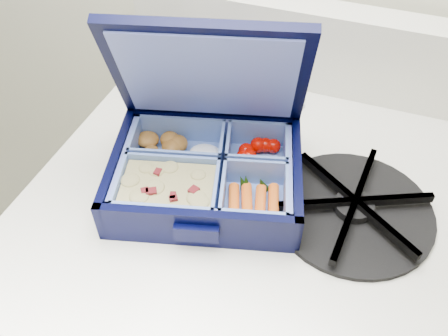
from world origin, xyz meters
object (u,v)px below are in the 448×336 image
at_px(stove, 245,333).
at_px(fork, 262,140).
at_px(bento_box, 206,174).
at_px(burner_grate, 354,205).

relative_size(stove, fork, 4.40).
xyz_separation_m(stove, bento_box, (-0.06, -0.02, 0.44)).
height_order(stove, bento_box, bento_box).
xyz_separation_m(stove, burner_grate, (0.12, -0.00, 0.43)).
bearing_deg(stove, burner_grate, -0.28).
distance_m(stove, fork, 0.43).
bearing_deg(burner_grate, stove, 179.72).
distance_m(stove, burner_grate, 0.44).
bearing_deg(bento_box, burner_grate, -7.35).
relative_size(bento_box, burner_grate, 1.18).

